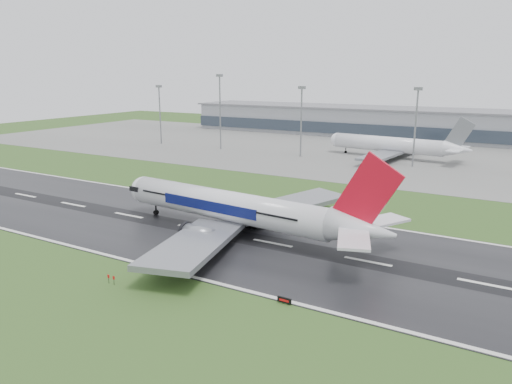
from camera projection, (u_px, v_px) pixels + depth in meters
The scene contains 11 objects.
ground at pixel (194, 228), 108.76m from camera, with size 520.00×520.00×0.00m, color #2B4C1C.
runway at pixel (194, 228), 108.75m from camera, with size 400.00×45.00×0.10m, color black.
apron at pixel (365, 152), 213.93m from camera, with size 400.00×130.00×0.08m, color slate.
terminal at pixel (400, 123), 262.64m from camera, with size 240.00×36.00×15.00m, color gray.
main_airliner at pixel (242, 190), 101.84m from camera, with size 66.76×63.58×19.71m, color silver, non-canonical shape.
parked_airliner at pixel (394, 137), 196.94m from camera, with size 59.88×55.75×17.55m, color white, non-canonical shape.
runway_sign at pixel (284, 301), 73.00m from camera, with size 2.30×0.26×1.04m, color black, non-canonical shape.
floodmast_0 at pixel (160, 116), 236.02m from camera, with size 0.64×0.64×27.32m, color gray.
floodmast_1 at pixel (220, 114), 218.21m from camera, with size 0.64×0.64×32.47m, color gray.
floodmast_2 at pixel (301, 123), 199.27m from camera, with size 0.64×0.64×27.76m, color gray.
floodmast_3 at pixel (415, 129), 176.99m from camera, with size 0.64×0.64×27.99m, color gray.
Camera 1 is at (63.81, -82.87, 33.94)m, focal length 33.88 mm.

